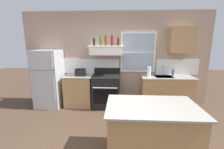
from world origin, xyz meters
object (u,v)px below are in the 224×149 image
object	(u,v)px
bottle_balsamic_dark	(94,42)
bottle_brown_stout	(118,42)
bottle_red_label_wine	(112,41)
paper_towel_roll	(149,71)
bottle_amber_wine	(106,41)
bottle_olive_oil_square	(101,41)
refrigerator	(49,79)
dish_soap_bottle	(173,73)
kitchen_island	(151,132)
toaster	(81,72)
stove_range	(106,91)

from	to	relation	value
bottle_balsamic_dark	bottle_brown_stout	bearing A→B (deg)	9.17
bottle_red_label_wine	paper_towel_roll	size ratio (longest dim) A/B	1.13
bottle_amber_wine	bottle_red_label_wine	size ratio (longest dim) A/B	1.02
bottle_olive_oil_square	bottle_brown_stout	world-z (taller)	bottle_olive_oil_square
refrigerator	dish_soap_bottle	world-z (taller)	refrigerator
refrigerator	bottle_red_label_wine	distance (m)	2.10
dish_soap_bottle	kitchen_island	size ratio (longest dim) A/B	0.13
bottle_amber_wine	bottle_brown_stout	distance (m)	0.34
toaster	bottle_brown_stout	size ratio (longest dim) A/B	1.28
bottle_red_label_wine	bottle_brown_stout	world-z (taller)	bottle_red_label_wine
bottle_balsamic_dark	bottle_brown_stout	xyz separation A→B (m)	(0.65, 0.11, 0.00)
stove_range	paper_towel_roll	size ratio (longest dim) A/B	4.04
bottle_red_label_wine	stove_range	bearing A→B (deg)	-143.49
bottle_amber_wine	bottle_olive_oil_square	bearing A→B (deg)	-178.09
toaster	paper_towel_roll	xyz separation A→B (m)	(1.92, 0.03, 0.04)
refrigerator	bottle_balsamic_dark	bearing A→B (deg)	2.73
bottle_brown_stout	paper_towel_roll	distance (m)	1.18
bottle_brown_stout	refrigerator	bearing A→B (deg)	-175.13
stove_range	bottle_amber_wine	distance (m)	1.42
toaster	refrigerator	bearing A→B (deg)	-178.01
bottle_olive_oil_square	bottle_balsamic_dark	bearing A→B (deg)	-158.60
refrigerator	bottle_red_label_wine	bearing A→B (deg)	4.41
dish_soap_bottle	toaster	bearing A→B (deg)	-177.19
dish_soap_bottle	bottle_olive_oil_square	bearing A→B (deg)	-179.15
toaster	kitchen_island	distance (m)	2.61
bottle_amber_wine	dish_soap_bottle	distance (m)	2.08
toaster	bottle_balsamic_dark	xyz separation A→B (m)	(0.40, 0.03, 0.83)
bottle_brown_stout	kitchen_island	xyz separation A→B (m)	(0.56, -2.11, -1.39)
refrigerator	kitchen_island	xyz separation A→B (m)	(2.54, -1.94, -0.36)
toaster	kitchen_island	world-z (taller)	toaster
bottle_balsamic_dark	bottle_olive_oil_square	size ratio (longest dim) A/B	0.83
toaster	bottle_amber_wine	xyz separation A→B (m)	(0.72, 0.10, 0.87)
toaster	kitchen_island	xyz separation A→B (m)	(1.62, -1.97, -0.55)
paper_towel_roll	dish_soap_bottle	bearing A→B (deg)	8.21
bottle_brown_stout	kitchen_island	size ratio (longest dim) A/B	0.17
bottle_amber_wine	bottle_brown_stout	size ratio (longest dim) A/B	1.35
bottle_olive_oil_square	bottle_red_label_wine	distance (m)	0.31
bottle_amber_wine	refrigerator	bearing A→B (deg)	-175.30
bottle_amber_wine	dish_soap_bottle	bearing A→B (deg)	0.77
toaster	bottle_red_label_wine	bearing A→B (deg)	6.89
refrigerator	dish_soap_bottle	size ratio (longest dim) A/B	9.05
bottle_brown_stout	kitchen_island	world-z (taller)	bottle_brown_stout
refrigerator	dish_soap_bottle	xyz separation A→B (m)	(3.53, 0.16, 0.19)
bottle_amber_wine	bottle_red_label_wine	bearing A→B (deg)	1.45
bottle_olive_oil_square	kitchen_island	size ratio (longest dim) A/B	0.20
refrigerator	bottle_red_label_wine	world-z (taller)	bottle_red_label_wine
refrigerator	bottle_olive_oil_square	world-z (taller)	bottle_olive_oil_square
bottle_red_label_wine	bottle_amber_wine	bearing A→B (deg)	-178.55
bottle_olive_oil_square	bottle_red_label_wine	size ratio (longest dim) A/B	0.91
refrigerator	dish_soap_bottle	bearing A→B (deg)	2.60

